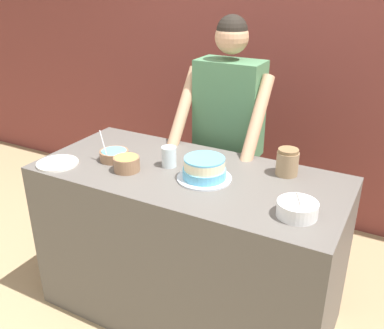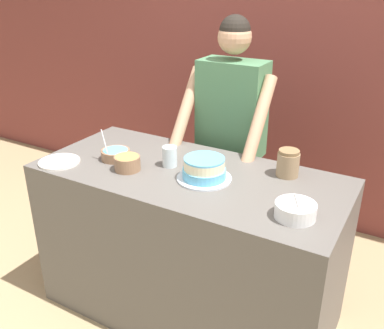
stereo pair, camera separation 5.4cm
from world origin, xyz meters
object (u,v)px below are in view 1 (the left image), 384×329
Objects in this scene: drinking_glass at (169,157)px; stoneware_jar at (287,162)px; frosting_bowl_white at (297,208)px; frosting_bowl_blue at (114,155)px; ceramic_plate at (57,163)px; frosting_bowl_yellow at (127,163)px; person_baker at (228,125)px; cake at (204,169)px.

drinking_glass is 0.78× the size of stoneware_jar.
frosting_bowl_white reaches higher than drinking_glass.
frosting_bowl_white is 0.99× the size of frosting_bowl_blue.
frosting_bowl_blue reaches higher than ceramic_plate.
drinking_glass is at bearing -161.30° from stoneware_jar.
frosting_bowl_yellow is (-0.94, 0.03, 0.00)m from frosting_bowl_white.
cake is at bearing -76.63° from person_baker.
ceramic_plate is at bearing -176.20° from frosting_bowl_white.
ceramic_plate is (-0.24, -0.20, -0.03)m from frosting_bowl_blue.
drinking_glass is 0.63m from stoneware_jar.
frosting_bowl_white reaches higher than cake.
person_baker is 0.77m from frosting_bowl_blue.
frosting_bowl_blue is 0.80× the size of ceramic_plate.
frosting_bowl_blue is (-1.08, 0.11, -0.01)m from frosting_bowl_white.
cake is 0.43m from frosting_bowl_yellow.
ceramic_plate is at bearing -140.34° from frosting_bowl_blue.
drinking_glass is at bearing 167.86° from cake.
cake is 1.98× the size of stoneware_jar.
frosting_bowl_blue is 0.33m from drinking_glass.
person_baker is 5.91× the size of cake.
frosting_bowl_yellow is at bearing -165.69° from cake.
frosting_bowl_blue is at bearing 174.11° from frosting_bowl_white.
frosting_bowl_blue reaches higher than frosting_bowl_white.
ceramic_plate is (-0.65, -0.85, -0.07)m from person_baker.
person_baker is 1.02m from frosting_bowl_white.
ceramic_plate is 1.26m from stoneware_jar.
stoneware_jar reaches higher than cake.
frosting_bowl_yellow is (-0.41, -0.11, -0.01)m from cake.
cake is (0.15, -0.63, -0.03)m from person_baker.
ceramic_plate is at bearing -157.57° from stoneware_jar.
stoneware_jar is (1.16, 0.48, 0.06)m from ceramic_plate.
frosting_bowl_blue reaches higher than drinking_glass.
cake is 1.56× the size of frosting_bowl_blue.
frosting_bowl_blue is 1.30× the size of frosting_bowl_yellow.
cake is 0.25m from drinking_glass.
cake is at bearing 165.50° from frosting_bowl_white.
frosting_bowl_blue is at bearing -166.63° from drinking_glass.
ceramic_plate is 1.58× the size of stoneware_jar.
drinking_glass is at bearing 13.37° from frosting_bowl_blue.
stoneware_jar is at bearing 113.05° from frosting_bowl_white.
drinking_glass is at bearing 42.91° from frosting_bowl_yellow.
frosting_bowl_yellow is (-0.26, -0.73, -0.04)m from person_baker.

